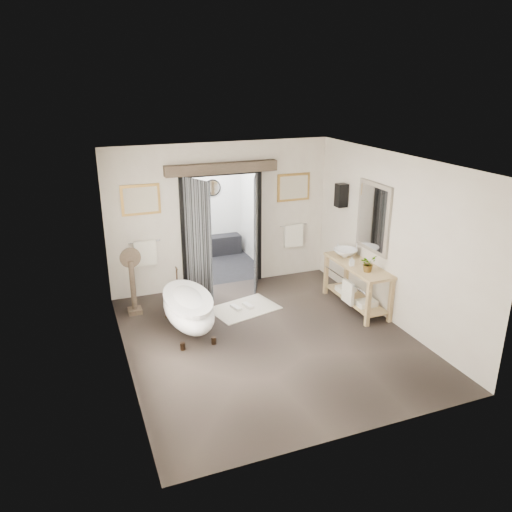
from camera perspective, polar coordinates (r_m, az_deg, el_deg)
name	(u,v)px	position (r m, az deg, el deg)	size (l,w,h in m)	color
ground_plane	(269,339)	(8.28, 1.52, -9.50)	(5.00, 5.00, 0.00)	#4A3E37
room_shell	(271,233)	(7.44, 1.71, 2.65)	(4.52, 5.02, 2.91)	beige
shower_room	(202,223)	(11.45, -6.14, 3.74)	(2.22, 2.01, 2.51)	black
back_wall_dressing	(224,213)	(9.72, -3.66, 4.94)	(3.82, 0.77, 2.52)	black
clawfoot_tub	(188,308)	(8.45, -7.76, -5.88)	(0.77, 1.73, 0.84)	black
vanity	(356,282)	(9.33, 11.37, -2.93)	(0.57, 1.60, 0.85)	tan
pedestal_mirror	(133,286)	(9.18, -13.90, -3.31)	(0.37, 0.24, 1.25)	brown
rug	(244,308)	(9.29, -1.35, -6.01)	(1.20, 0.80, 0.01)	beige
slippers	(242,306)	(9.29, -1.62, -5.78)	(0.40, 0.27, 0.05)	silver
basin	(345,253)	(9.52, 10.16, 0.34)	(0.45, 0.45, 0.16)	white
plant	(368,263)	(8.86, 12.69, -0.83)	(0.27, 0.23, 0.30)	gray
soap_bottle_a	(352,261)	(9.10, 10.90, -0.59)	(0.08, 0.08, 0.17)	gray
soap_bottle_b	(338,248)	(9.77, 9.30, 0.91)	(0.13, 0.13, 0.16)	gray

